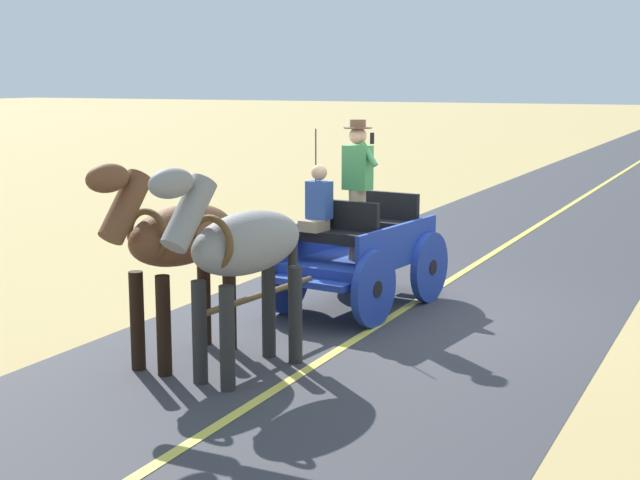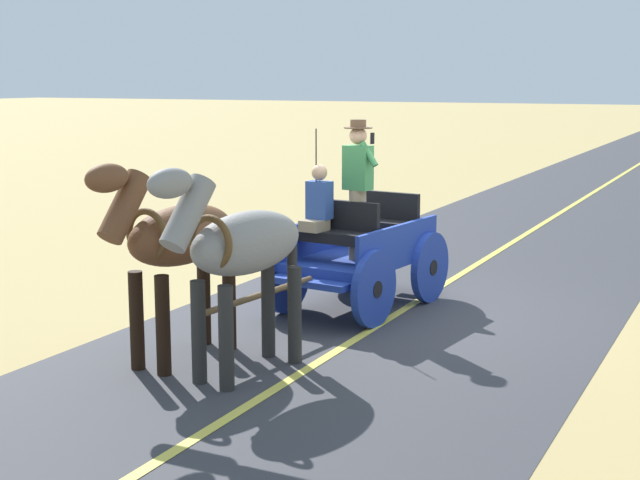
# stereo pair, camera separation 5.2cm
# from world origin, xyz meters

# --- Properties ---
(ground_plane) EXTENTS (200.00, 200.00, 0.00)m
(ground_plane) POSITION_xyz_m (0.00, 0.00, 0.00)
(ground_plane) COLOR tan
(road_surface) EXTENTS (5.45, 160.00, 0.01)m
(road_surface) POSITION_xyz_m (0.00, 0.00, 0.00)
(road_surface) COLOR #38383D
(road_surface) RESTS_ON ground
(road_centre_stripe) EXTENTS (0.12, 160.00, 0.00)m
(road_centre_stripe) POSITION_xyz_m (0.00, 0.00, 0.01)
(road_centre_stripe) COLOR #DBCC4C
(road_centre_stripe) RESTS_ON road_surface
(horse_drawn_carriage) EXTENTS (1.68, 4.52, 2.50)m
(horse_drawn_carriage) POSITION_xyz_m (0.59, 0.03, 0.82)
(horse_drawn_carriage) COLOR #1E3899
(horse_drawn_carriage) RESTS_ON ground
(horse_near_side) EXTENTS (0.81, 2.15, 2.21)m
(horse_near_side) POSITION_xyz_m (0.52, 3.09, 1.32)
(horse_near_side) COLOR gray
(horse_near_side) RESTS_ON ground
(horse_off_side) EXTENTS (0.72, 2.14, 2.21)m
(horse_off_side) POSITION_xyz_m (1.38, 2.99, 1.32)
(horse_off_side) COLOR brown
(horse_off_side) RESTS_ON ground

